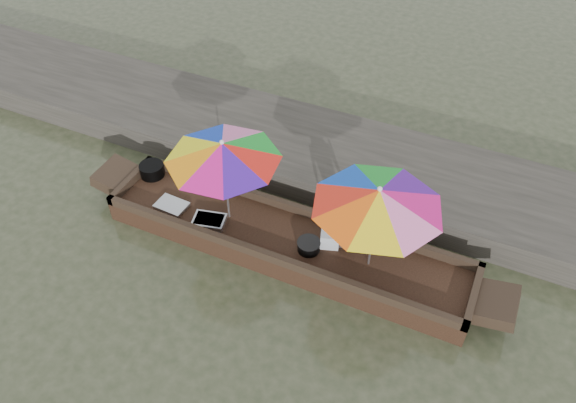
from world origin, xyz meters
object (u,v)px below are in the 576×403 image
at_px(tray_scallop, 172,205).
at_px(umbrella_stern, 374,228).
at_px(supply_bag, 330,239).
at_px(boat_hull, 285,243).
at_px(tray_crayfish, 209,221).
at_px(charcoal_grill, 309,246).
at_px(cooking_pot, 152,170).
at_px(vendor, 351,219).
at_px(umbrella_bow, 226,181).

xyz_separation_m(tray_scallop, umbrella_stern, (3.34, 0.20, 0.74)).
xyz_separation_m(tray_scallop, supply_bag, (2.68, 0.30, 0.10)).
bearing_deg(supply_bag, boat_hull, -171.88).
relative_size(tray_crayfish, umbrella_stern, 0.28).
bearing_deg(charcoal_grill, umbrella_stern, 7.78).
height_order(cooking_pot, charcoal_grill, cooking_pot).
bearing_deg(tray_crayfish, cooking_pot, 158.20).
bearing_deg(tray_crayfish, tray_scallop, 175.52).
bearing_deg(charcoal_grill, boat_hull, 164.38).
xyz_separation_m(cooking_pot, charcoal_grill, (3.17, -0.46, -0.03)).
distance_m(vendor, umbrella_bow, 1.98).
distance_m(boat_hull, tray_scallop, 1.99).
xyz_separation_m(tray_crayfish, charcoal_grill, (1.67, 0.14, 0.04)).
height_order(tray_scallop, umbrella_stern, umbrella_stern).
relative_size(boat_hull, vendor, 5.34).
height_order(supply_bag, vendor, vendor).
height_order(boat_hull, umbrella_stern, umbrella_stern).
xyz_separation_m(tray_crayfish, umbrella_bow, (0.22, 0.26, 0.73)).
distance_m(boat_hull, charcoal_grill, 0.53).
bearing_deg(vendor, umbrella_bow, -21.93).
xyz_separation_m(supply_bag, umbrella_stern, (0.67, -0.10, 0.65)).
bearing_deg(charcoal_grill, vendor, 35.72).
bearing_deg(tray_scallop, umbrella_stern, 3.46).
xyz_separation_m(tray_crayfish, umbrella_stern, (2.59, 0.26, 0.73)).
height_order(charcoal_grill, supply_bag, supply_bag).
height_order(tray_scallop, charcoal_grill, charcoal_grill).
xyz_separation_m(supply_bag, umbrella_bow, (-1.70, -0.10, 0.65)).
bearing_deg(tray_scallop, charcoal_grill, 1.81).
bearing_deg(supply_bag, umbrella_bow, -176.63).
distance_m(tray_scallop, charcoal_grill, 2.42).
bearing_deg(cooking_pot, umbrella_bow, -11.11).
xyz_separation_m(charcoal_grill, umbrella_bow, (-1.45, 0.13, 0.69)).
height_order(boat_hull, vendor, vendor).
bearing_deg(umbrella_stern, umbrella_bow, 180.00).
distance_m(tray_scallop, umbrella_stern, 3.43).
height_order(tray_crayfish, umbrella_stern, umbrella_stern).
height_order(tray_scallop, umbrella_bow, umbrella_bow).
relative_size(cooking_pot, vendor, 0.38).
bearing_deg(umbrella_stern, boat_hull, 180.00).
xyz_separation_m(vendor, umbrella_bow, (-1.96, -0.24, 0.22)).
relative_size(tray_crayfish, umbrella_bow, 0.29).
bearing_deg(supply_bag, vendor, 28.65).
relative_size(cooking_pot, umbrella_bow, 0.24).
xyz_separation_m(boat_hull, vendor, (0.96, 0.24, 0.73)).
height_order(supply_bag, umbrella_stern, umbrella_stern).
bearing_deg(boat_hull, charcoal_grill, -15.62).
distance_m(tray_crayfish, umbrella_stern, 2.70).
bearing_deg(vendor, tray_crayfish, -15.96).
bearing_deg(cooking_pot, supply_bag, -3.96).
xyz_separation_m(tray_crayfish, tray_scallop, (-0.75, 0.06, -0.01)).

